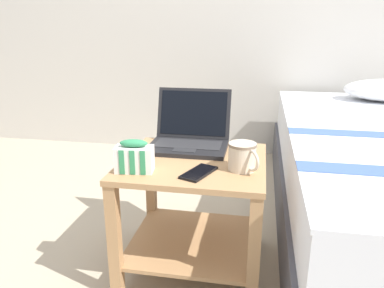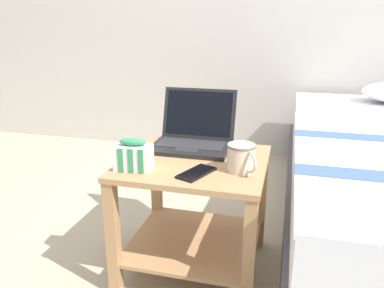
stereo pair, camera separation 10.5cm
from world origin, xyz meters
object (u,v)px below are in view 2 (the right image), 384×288
at_px(mug_front_left, 242,157).
at_px(cell_phone, 196,173).
at_px(laptop, 193,136).
at_px(snack_bag, 133,156).

relative_size(mug_front_left, cell_phone, 0.74).
bearing_deg(cell_phone, laptop, 106.76).
distance_m(mug_front_left, cell_phone, 0.18).
bearing_deg(snack_bag, laptop, 66.71).
xyz_separation_m(mug_front_left, cell_phone, (-0.15, -0.07, -0.05)).
height_order(mug_front_left, cell_phone, mug_front_left).
distance_m(snack_bag, cell_phone, 0.24).
bearing_deg(snack_bag, cell_phone, 4.21).
bearing_deg(laptop, cell_phone, -73.24).
bearing_deg(cell_phone, snack_bag, -175.79).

